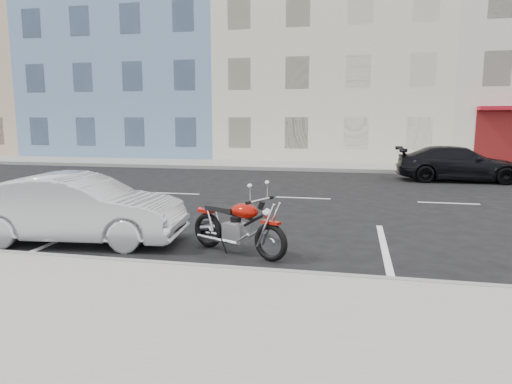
% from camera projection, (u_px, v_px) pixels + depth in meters
% --- Properties ---
extents(ground, '(120.00, 120.00, 0.00)m').
position_uv_depth(ground, '(373.00, 201.00, 12.92)').
color(ground, black).
rests_on(ground, ground).
extents(sidewalk_far, '(80.00, 3.40, 0.15)m').
position_uv_depth(sidewalk_far, '(261.00, 165.00, 22.34)').
color(sidewalk_far, gray).
rests_on(sidewalk_far, ground).
extents(curb_near, '(80.00, 0.12, 0.16)m').
position_uv_depth(curb_near, '(64.00, 260.00, 7.18)').
color(curb_near, gray).
rests_on(curb_near, ground).
extents(curb_far, '(80.00, 0.12, 0.16)m').
position_uv_depth(curb_far, '(254.00, 168.00, 20.70)').
color(curb_far, gray).
rests_on(curb_far, ground).
extents(bldg_blue, '(12.00, 12.00, 13.00)m').
position_uv_depth(bldg_blue, '(153.00, 56.00, 30.54)').
color(bldg_blue, '#6281AA').
rests_on(bldg_blue, ground).
extents(bldg_cream, '(12.00, 12.00, 11.50)m').
position_uv_depth(bldg_cream, '(333.00, 63.00, 28.17)').
color(bldg_cream, beige).
rests_on(bldg_cream, ground).
extents(motorcycle, '(1.85, 0.98, 1.00)m').
position_uv_depth(motorcycle, '(272.00, 234.00, 7.30)').
color(motorcycle, black).
rests_on(motorcycle, ground).
extents(sedan_silver, '(4.00, 1.77, 1.28)m').
position_uv_depth(sedan_silver, '(78.00, 209.00, 8.43)').
color(sedan_silver, '#B6BABF').
rests_on(sedan_silver, ground).
extents(car_far, '(4.49, 1.87, 1.30)m').
position_uv_depth(car_far, '(459.00, 164.00, 16.93)').
color(car_far, black).
rests_on(car_far, ground).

